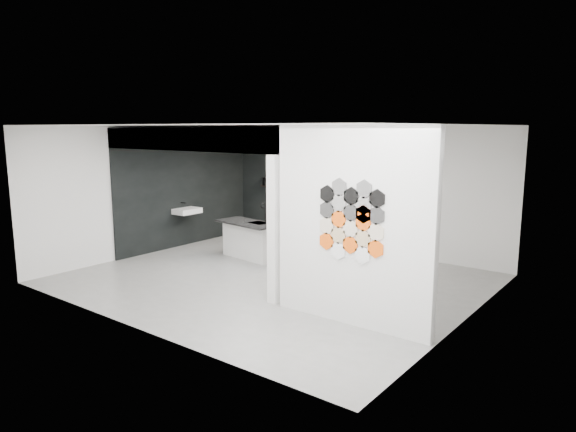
# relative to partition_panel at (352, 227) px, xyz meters

# --- Properties ---
(floor) EXTENTS (7.00, 6.00, 0.01)m
(floor) POSITION_rel_partition_panel_xyz_m (-2.23, 1.00, -1.40)
(floor) COLOR slate
(partition_panel) EXTENTS (2.45, 0.15, 2.80)m
(partition_panel) POSITION_rel_partition_panel_xyz_m (0.00, 0.00, 0.00)
(partition_panel) COLOR silver
(partition_panel) RESTS_ON floor
(bay_clad_back) EXTENTS (4.40, 0.04, 2.35)m
(bay_clad_back) POSITION_rel_partition_panel_xyz_m (-3.52, 3.97, -0.22)
(bay_clad_back) COLOR black
(bay_clad_back) RESTS_ON floor
(bay_clad_left) EXTENTS (0.04, 4.00, 2.35)m
(bay_clad_left) POSITION_rel_partition_panel_xyz_m (-5.70, 2.00, -0.22)
(bay_clad_left) COLOR black
(bay_clad_left) RESTS_ON floor
(bulkhead) EXTENTS (4.40, 4.00, 0.40)m
(bulkhead) POSITION_rel_partition_panel_xyz_m (-3.52, 2.00, 1.15)
(bulkhead) COLOR silver
(bulkhead) RESTS_ON corner_column
(corner_column) EXTENTS (0.16, 0.16, 2.35)m
(corner_column) POSITION_rel_partition_panel_xyz_m (-1.41, 0.00, -0.22)
(corner_column) COLOR silver
(corner_column) RESTS_ON floor
(fascia_beam) EXTENTS (4.40, 0.16, 0.40)m
(fascia_beam) POSITION_rel_partition_panel_xyz_m (-3.52, 0.08, 1.15)
(fascia_beam) COLOR silver
(fascia_beam) RESTS_ON corner_column
(wall_basin) EXTENTS (0.40, 0.60, 0.12)m
(wall_basin) POSITION_rel_partition_panel_xyz_m (-5.46, 1.80, -0.55)
(wall_basin) COLOR silver
(wall_basin) RESTS_ON bay_clad_left
(display_shelf) EXTENTS (3.00, 0.15, 0.04)m
(display_shelf) POSITION_rel_partition_panel_xyz_m (-3.43, 3.87, -0.10)
(display_shelf) COLOR black
(display_shelf) RESTS_ON bay_clad_back
(kitchen_island) EXTENTS (1.56, 0.85, 1.20)m
(kitchen_island) POSITION_rel_partition_panel_xyz_m (-3.60, 1.91, -1.00)
(kitchen_island) COLOR silver
(kitchen_island) RESTS_ON floor
(stockpot) EXTENTS (0.24, 0.24, 0.20)m
(stockpot) POSITION_rel_partition_panel_xyz_m (-4.78, 3.87, 0.02)
(stockpot) COLOR black
(stockpot) RESTS_ON display_shelf
(kettle) EXTENTS (0.23, 0.23, 0.17)m
(kettle) POSITION_rel_partition_panel_xyz_m (-2.47, 3.87, 0.01)
(kettle) COLOR black
(kettle) RESTS_ON display_shelf
(glass_bowl) EXTENTS (0.20, 0.20, 0.11)m
(glass_bowl) POSITION_rel_partition_panel_xyz_m (-2.10, 3.87, -0.02)
(glass_bowl) COLOR gray
(glass_bowl) RESTS_ON display_shelf
(glass_vase) EXTENTS (0.12, 0.12, 0.13)m
(glass_vase) POSITION_rel_partition_panel_xyz_m (-2.08, 3.87, -0.01)
(glass_vase) COLOR gray
(glass_vase) RESTS_ON display_shelf
(bottle_dark) EXTENTS (0.08, 0.08, 0.18)m
(bottle_dark) POSITION_rel_partition_panel_xyz_m (-3.65, 3.87, 0.01)
(bottle_dark) COLOR black
(bottle_dark) RESTS_ON display_shelf
(utensil_cup) EXTENTS (0.09, 0.09, 0.09)m
(utensil_cup) POSITION_rel_partition_panel_xyz_m (-4.42, 3.87, -0.03)
(utensil_cup) COLOR black
(utensil_cup) RESTS_ON display_shelf
(hex_tile_cluster) EXTENTS (1.04, 0.02, 1.16)m
(hex_tile_cluster) POSITION_rel_partition_panel_xyz_m (0.03, -0.09, 0.10)
(hex_tile_cluster) COLOR #F2560C
(hex_tile_cluster) RESTS_ON partition_panel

